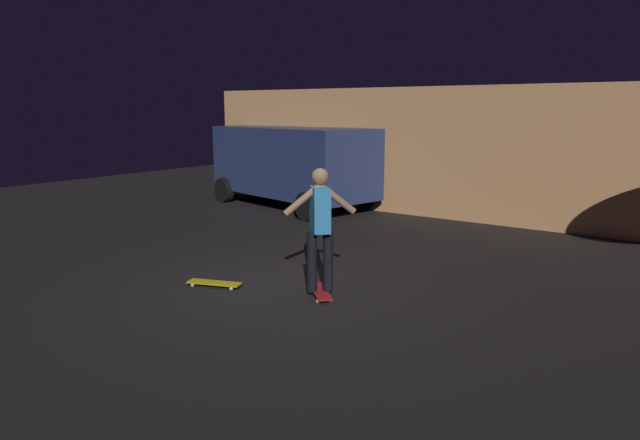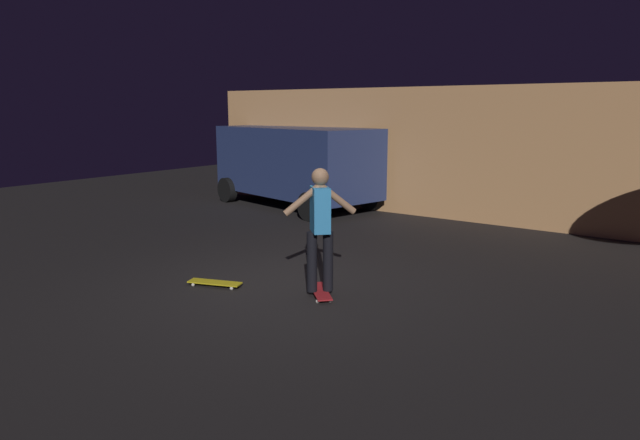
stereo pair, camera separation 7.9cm
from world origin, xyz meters
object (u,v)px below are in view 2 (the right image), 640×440
Objects in this scene: skateboard_spare at (215,283)px; skateboard_ridden at (320,292)px; skater at (320,221)px; parked_van at (295,162)px.

skateboard_ridden is at bearing 21.27° from skateboard_spare.
skater is (0.00, 0.00, 0.98)m from skateboard_ridden.
parked_van is at bearing 118.80° from skateboard_spare.
parked_van is at bearing 131.09° from skateboard_ridden.
skateboard_ridden is 0.98m from skater.
skater is at bearing 21.27° from skateboard_spare.
skateboard_ridden is at bearing -90.00° from skater.
skater is (4.77, -5.47, -0.12)m from parked_van.
skateboard_ridden is 0.42× the size of skater.
parked_van is 7.34m from skateboard_ridden.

